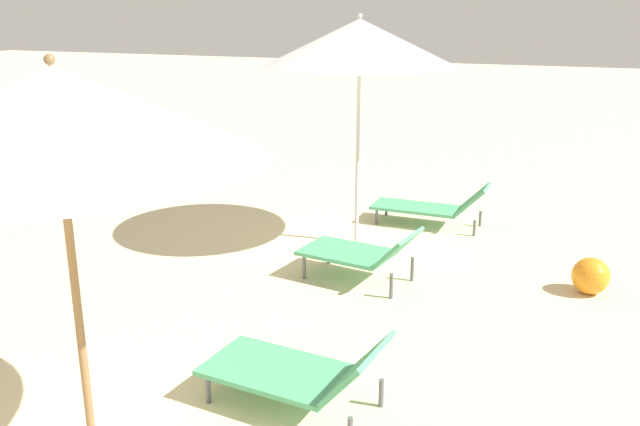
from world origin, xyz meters
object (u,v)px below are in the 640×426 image
lounger_farthest_inland (362,252)px  beach_ball (591,276)px  umbrella_farthest (359,43)px  lounger_second_shoreside (299,370)px  lounger_farthest_shoreside (433,205)px  umbrella_second (56,115)px

lounger_farthest_inland → beach_ball: (2.28, 0.61, -0.14)m
umbrella_farthest → beach_ball: (2.78, -0.56, -2.25)m
lounger_farthest_inland → beach_ball: size_ratio=3.43×
lounger_second_shoreside → lounger_farthest_shoreside: size_ratio=0.90×
umbrella_second → lounger_farthest_shoreside: size_ratio=1.67×
lounger_farthest_shoreside → beach_ball: 2.62m
lounger_farthest_shoreside → lounger_farthest_inland: size_ratio=1.18×
umbrella_second → lounger_second_shoreside: size_ratio=1.86×
umbrella_farthest → beach_ball: umbrella_farthest is taller
umbrella_second → lounger_farthest_shoreside: 6.24m
umbrella_farthest → lounger_farthest_inland: bearing=-67.2°
lounger_second_shoreside → lounger_farthest_shoreside: 4.68m
lounger_second_shoreside → beach_ball: bearing=-117.4°
umbrella_second → lounger_farthest_inland: (0.43, 3.67, -1.94)m
lounger_farthest_shoreside → lounger_farthest_inland: 2.22m
beach_ball → umbrella_second: bearing=-122.4°
umbrella_farthest → lounger_farthest_shoreside: umbrella_farthest is taller
lounger_second_shoreside → lounger_farthest_inland: lounger_farthest_inland is taller
lounger_second_shoreside → umbrella_farthest: umbrella_farthest is taller
beach_ball → lounger_farthest_inland: bearing=-165.0°
lounger_farthest_shoreside → lounger_second_shoreside: bearing=91.4°
lounger_second_shoreside → umbrella_farthest: 4.32m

